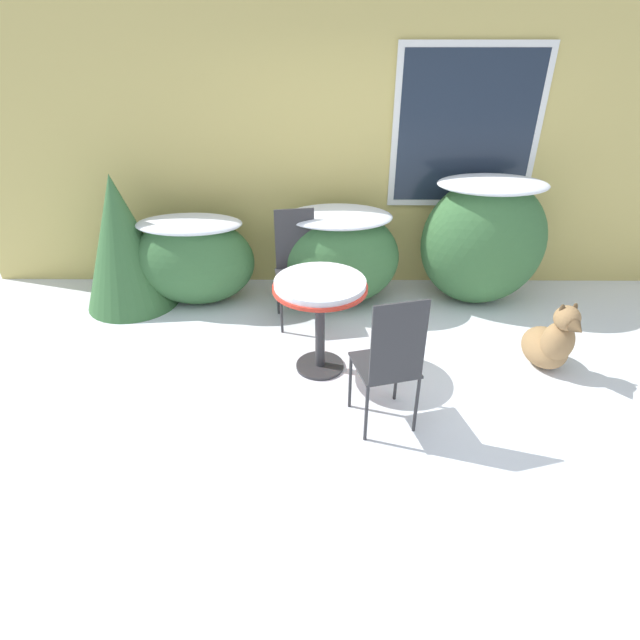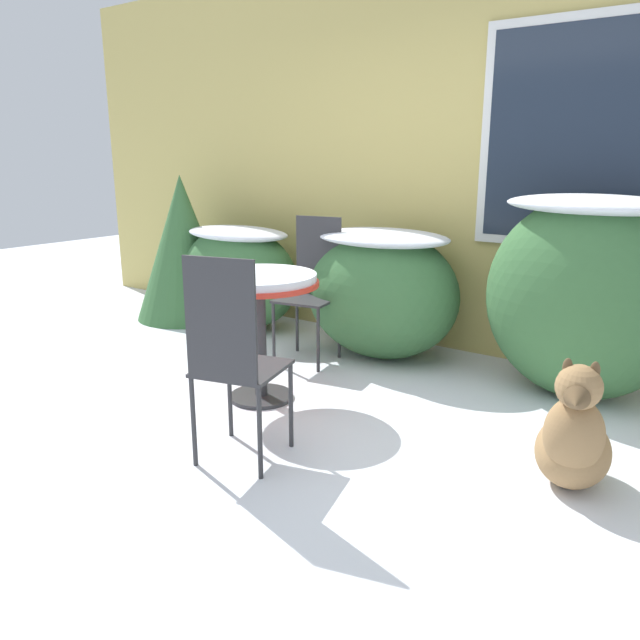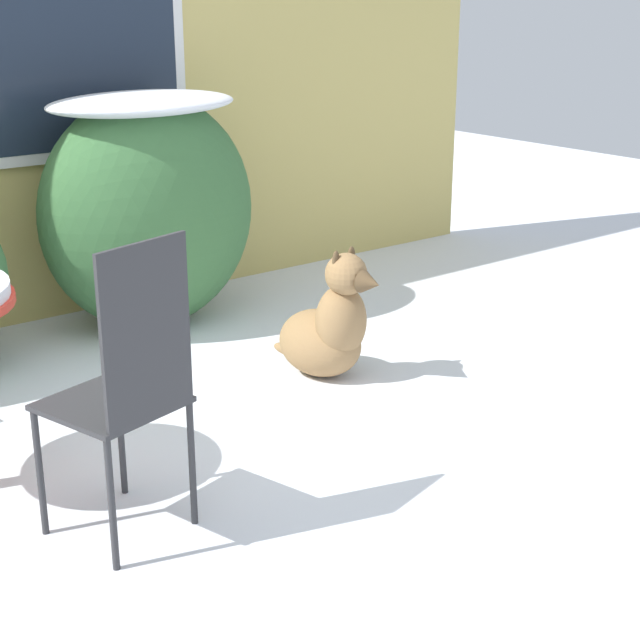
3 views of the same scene
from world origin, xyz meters
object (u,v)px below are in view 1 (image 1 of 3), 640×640
object	(u,v)px
patio_chair_near_table	(297,264)
dog	(550,343)
patio_table	(320,297)
patio_chair_far_side	(390,360)

from	to	relation	value
patio_chair_near_table	dog	distance (m)	2.28
patio_table	dog	bearing A→B (deg)	0.26
patio_chair_far_side	dog	size ratio (longest dim) A/B	1.59
patio_chair_near_table	patio_chair_far_side	bearing A→B (deg)	-76.03
patio_chair_far_side	dog	world-z (taller)	patio_chair_far_side
patio_table	patio_chair_far_side	bearing A→B (deg)	-57.06
patio_table	patio_chair_near_table	bearing A→B (deg)	104.84
patio_chair_near_table	dog	xyz separation A→B (m)	(2.10, -0.83, -0.33)
patio_chair_near_table	patio_chair_far_side	distance (m)	1.70
patio_chair_near_table	dog	size ratio (longest dim) A/B	1.59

